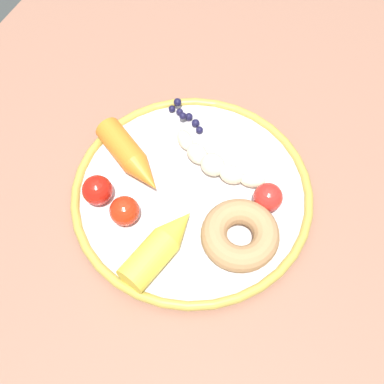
# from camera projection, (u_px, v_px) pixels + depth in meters

# --- Properties ---
(ground_plane) EXTENTS (6.00, 6.00, 0.00)m
(ground_plane) POSITION_uv_depth(u_px,v_px,m) (177.00, 331.00, 1.30)
(ground_plane) COLOR #383C3A
(dining_table) EXTENTS (1.16, 0.77, 0.74)m
(dining_table) POSITION_uv_depth(u_px,v_px,m) (166.00, 221.00, 0.74)
(dining_table) COLOR #92634E
(dining_table) RESTS_ON ground_plane
(plate) EXTENTS (0.32, 0.32, 0.02)m
(plate) POSITION_uv_depth(u_px,v_px,m) (192.00, 193.00, 0.65)
(plate) COLOR silver
(plate) RESTS_ON dining_table
(banana) EXTENTS (0.06, 0.14, 0.03)m
(banana) POSITION_uv_depth(u_px,v_px,m) (215.00, 163.00, 0.65)
(banana) COLOR beige
(banana) RESTS_ON plate
(carrot_orange) EXTENTS (0.09, 0.12, 0.04)m
(carrot_orange) POSITION_uv_depth(u_px,v_px,m) (131.00, 157.00, 0.65)
(carrot_orange) COLOR orange
(carrot_orange) RESTS_ON plate
(carrot_yellow) EXTENTS (0.12, 0.06, 0.04)m
(carrot_yellow) POSITION_uv_depth(u_px,v_px,m) (161.00, 246.00, 0.59)
(carrot_yellow) COLOR yellow
(carrot_yellow) RESTS_ON plate
(donut) EXTENTS (0.10, 0.10, 0.03)m
(donut) POSITION_uv_depth(u_px,v_px,m) (240.00, 235.00, 0.60)
(donut) COLOR tan
(donut) RESTS_ON plate
(blueberry_pile) EXTENTS (0.04, 0.06, 0.02)m
(blueberry_pile) POSITION_uv_depth(u_px,v_px,m) (186.00, 116.00, 0.70)
(blueberry_pile) COLOR #191638
(blueberry_pile) RESTS_ON plate
(tomato_near) EXTENTS (0.04, 0.04, 0.04)m
(tomato_near) POSITION_uv_depth(u_px,v_px,m) (97.00, 190.00, 0.62)
(tomato_near) COLOR red
(tomato_near) RESTS_ON plate
(tomato_mid) EXTENTS (0.04, 0.04, 0.04)m
(tomato_mid) POSITION_uv_depth(u_px,v_px,m) (125.00, 211.00, 0.61)
(tomato_mid) COLOR red
(tomato_mid) RESTS_ON plate
(tomato_far) EXTENTS (0.04, 0.04, 0.04)m
(tomato_far) POSITION_uv_depth(u_px,v_px,m) (268.00, 197.00, 0.62)
(tomato_far) COLOR red
(tomato_far) RESTS_ON plate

